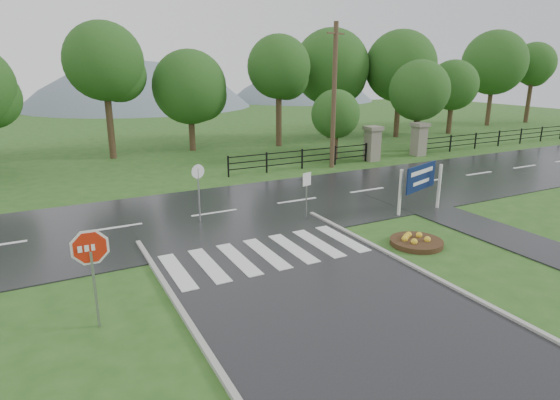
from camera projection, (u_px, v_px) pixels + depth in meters
ground at (358, 328)px, 11.17m from camera, size 120.00×120.00×0.00m
main_road at (215, 214)px, 19.68m from camera, size 90.00×8.00×0.04m
walkway at (472, 225)px, 18.35m from camera, size 2.20×11.00×0.04m
crosswalk at (266, 253)px, 15.41m from camera, size 6.50×2.80×0.02m
pillar_west at (372, 143)px, 30.24m from camera, size 1.00×1.00×2.24m
pillar_east at (419, 138)px, 32.01m from camera, size 1.00×1.00×2.24m
fence_west at (302, 157)px, 28.03m from camera, size 9.58×0.08×1.20m
fence_east at (521, 134)px, 36.91m from camera, size 20.58×0.08×1.20m
hills at (118, 209)px, 72.39m from camera, size 102.00×48.00×48.00m
treeline at (158, 156)px, 32.05m from camera, size 83.20×5.20×10.00m
stop_sign at (91, 256)px, 10.72m from camera, size 1.16×0.10×2.61m
estate_billboard at (421, 180)px, 19.50m from camera, size 2.30×0.84×2.08m
flower_bed at (416, 241)px, 16.26m from camera, size 1.82×1.82×0.36m
reg_sign_small at (307, 186)px, 18.58m from camera, size 0.43×0.12×1.95m
reg_sign_round at (199, 187)px, 18.10m from camera, size 0.54×0.14×2.38m
utility_pole_east at (334, 96)px, 27.42m from camera, size 1.45×0.53×8.40m
entrance_tree_left at (336, 114)px, 30.16m from camera, size 3.14×3.14×4.55m
entrance_tree_right at (419, 91)px, 32.93m from camera, size 4.22×4.22×6.40m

